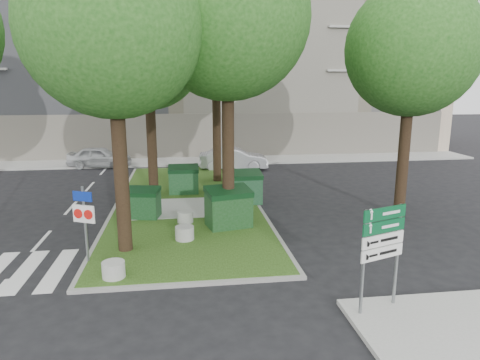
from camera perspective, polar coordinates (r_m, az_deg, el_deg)
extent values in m
plane|color=black|center=(11.84, -9.03, -13.78)|extent=(120.00, 120.00, 0.00)
cube|color=#233F12|center=(19.32, -7.09, -2.99)|extent=(6.00, 16.00, 0.12)
cube|color=gray|center=(19.32, -7.09, -3.02)|extent=(6.30, 16.30, 0.10)
cube|color=#999993|center=(29.57, -8.33, 2.45)|extent=(42.00, 3.00, 0.12)
cube|color=silver|center=(13.83, -24.92, -10.83)|extent=(5.00, 3.00, 0.01)
cube|color=tan|center=(36.72, -8.65, 16.85)|extent=(41.00, 12.00, 16.00)
cylinder|color=black|center=(13.42, -15.70, 2.92)|extent=(0.44, 0.44, 6.16)
sphere|color=#1B4F15|center=(13.34, -16.71, 18.96)|extent=(5.20, 5.20, 5.20)
cylinder|color=black|center=(15.31, -1.60, 5.61)|extent=(0.44, 0.44, 6.72)
sphere|color=#1B4F15|center=(15.35, -1.70, 20.90)|extent=(5.60, 5.60, 5.60)
cylinder|color=black|center=(19.79, -11.72, 5.73)|extent=(0.44, 0.44, 5.88)
sphere|color=#1B4F15|center=(19.70, -12.20, 16.09)|extent=(4.80, 4.80, 4.80)
sphere|color=#1B4F15|center=(20.06, -11.48, 20.89)|extent=(3.60, 3.60, 3.60)
cylinder|color=black|center=(22.75, -3.13, 8.26)|extent=(0.44, 0.44, 7.00)
sphere|color=#1B4F15|center=(22.82, -3.27, 18.96)|extent=(5.80, 5.80, 5.80)
cylinder|color=black|center=(17.98, 21.08, 4.47)|extent=(0.44, 0.44, 5.88)
sphere|color=#1B4F15|center=(17.87, 22.02, 15.86)|extent=(5.00, 5.00, 5.00)
sphere|color=#1B4F15|center=(18.39, 23.02, 20.95)|extent=(3.75, 3.75, 3.75)
cube|color=#0E3514|center=(17.21, -12.77, -3.29)|extent=(1.38, 1.07, 0.97)
cube|color=black|center=(17.06, -12.86, -1.47)|extent=(1.43, 1.13, 0.28)
cube|color=#12401B|center=(20.71, -7.51, -0.21)|extent=(1.40, 0.96, 1.09)
cube|color=black|center=(20.58, -7.57, 1.52)|extent=(1.45, 1.02, 0.31)
cube|color=#103512|center=(15.71, -1.54, -4.04)|extent=(1.74, 1.36, 1.21)
cube|color=black|center=(15.52, -1.56, -1.55)|extent=(1.81, 1.45, 0.35)
cube|color=#123B1F|center=(18.80, 0.52, -1.29)|extent=(1.51, 1.04, 1.17)
cube|color=black|center=(18.65, 0.53, 0.74)|extent=(1.57, 1.11, 0.34)
cylinder|color=#A9A9A4|center=(12.30, -16.51, -11.38)|extent=(0.61, 0.61, 0.44)
cylinder|color=#9A9995|center=(14.62, -7.39, -7.01)|extent=(0.63, 0.63, 0.45)
cylinder|color=#9C9D98|center=(16.36, -7.31, -4.90)|extent=(0.59, 0.59, 0.42)
cylinder|color=gold|center=(23.30, -1.32, 0.94)|extent=(0.44, 0.44, 0.78)
cylinder|color=slate|center=(13.33, -19.92, -5.80)|extent=(0.10, 0.10, 2.39)
cube|color=navy|center=(13.08, -20.21, -2.03)|extent=(0.58, 0.29, 0.29)
cube|color=white|center=(13.22, -20.04, -4.23)|extent=(0.67, 0.33, 0.52)
cylinder|color=red|center=(13.26, -20.77, -4.24)|extent=(0.27, 0.15, 0.29)
cylinder|color=red|center=(13.18, -19.31, -4.22)|extent=(0.27, 0.15, 0.29)
cylinder|color=slate|center=(10.08, 16.12, -10.57)|extent=(0.10, 0.10, 2.46)
cylinder|color=slate|center=(10.78, 20.22, -9.32)|extent=(0.10, 0.10, 2.46)
cube|color=#094D27|center=(10.07, 18.67, -4.20)|extent=(1.17, 0.44, 0.28)
cube|color=#094D27|center=(10.16, 18.54, -5.88)|extent=(1.17, 0.44, 0.28)
cube|color=white|center=(10.26, 18.42, -7.53)|extent=(1.17, 0.44, 0.28)
cube|color=white|center=(10.37, 18.30, -9.16)|extent=(1.17, 0.44, 0.28)
imported|color=silver|center=(28.84, -18.20, 2.93)|extent=(4.14, 2.07, 1.35)
imported|color=#ACADB4|center=(26.68, -0.88, 2.87)|extent=(4.35, 1.80, 1.40)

